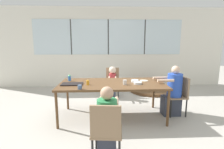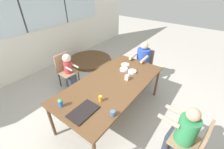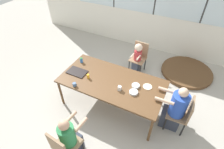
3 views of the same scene
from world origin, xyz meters
name	(u,v)px [view 3 (image 3 of 3)]	position (x,y,z in m)	size (l,w,h in m)	color
ground_plane	(112,104)	(0.00, 0.00, 0.00)	(16.00, 16.00, 0.00)	#B2ADA3
wall_back_with_windows	(155,5)	(0.00, 2.77, 1.43)	(8.40, 0.08, 2.80)	white
dining_table	(112,83)	(0.00, 0.00, 0.70)	(2.18, 1.08, 0.75)	brown
chair_for_woman_green_shirt	(63,146)	(-0.15, -1.49, 0.50)	(0.44, 0.44, 0.84)	#937556
chair_for_man_blue_shirt	(184,113)	(1.50, 0.06, 0.50)	(0.42, 0.42, 0.84)	#937556
chair_for_toddler	(139,55)	(0.09, 1.50, 0.50)	(0.42, 0.42, 0.84)	#937556
person_woman_green_shirt	(70,139)	(-0.13, -1.33, 0.46)	(0.33, 0.52, 1.02)	#333847
person_man_blue_shirt	(175,110)	(1.33, 0.06, 0.49)	(0.61, 0.36, 1.09)	#333847
person_toddler	(137,59)	(0.08, 1.34, 0.45)	(0.23, 0.39, 0.91)	#333847
food_tray_dark	(77,72)	(-0.81, -0.10, 0.76)	(0.43, 0.27, 0.02)	black
coffee_mug	(75,85)	(-0.61, -0.47, 0.79)	(0.08, 0.07, 0.08)	slate
sippy_cup	(81,60)	(-0.93, 0.25, 0.82)	(0.07, 0.07, 0.15)	blue
juice_glass	(88,76)	(-0.49, -0.14, 0.80)	(0.06, 0.06, 0.10)	gold
milk_carton_small	(120,88)	(0.25, -0.16, 0.80)	(0.07, 0.07, 0.10)	silver
bowl_white_shallow	(134,92)	(0.52, -0.11, 0.77)	(0.17, 0.17, 0.04)	silver
bowl_cereal	(136,86)	(0.50, 0.07, 0.77)	(0.16, 0.16, 0.05)	silver
plate_tortillas	(147,87)	(0.71, 0.17, 0.75)	(0.18, 0.18, 0.01)	beige
folded_table_stack	(186,72)	(1.38, 1.95, 0.04)	(1.39, 1.39, 0.09)	brown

